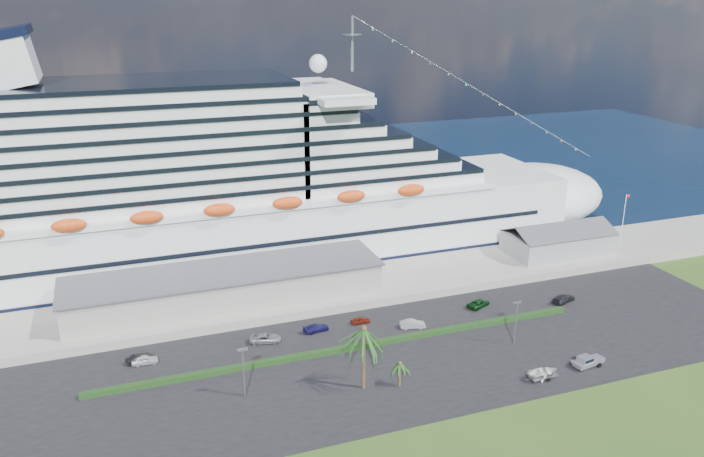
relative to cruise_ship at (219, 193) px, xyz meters
name	(u,v)px	position (x,y,z in m)	size (l,w,h in m)	color
ground	(432,389)	(21.53, -64.00, -16.69)	(420.00, 420.00, 0.00)	#2C4B19
asphalt_lot	(404,356)	(21.53, -53.00, -16.63)	(140.00, 38.00, 0.12)	black
wharf	(347,286)	(21.53, -24.00, -15.79)	(240.00, 20.00, 1.80)	gray
water	(254,183)	(21.53, 66.00, -16.68)	(420.00, 160.00, 0.02)	black
cruise_ship	(219,193)	(0.00, 0.00, 0.00)	(191.00, 38.00, 54.00)	silver
terminal_building	(226,285)	(-3.47, -24.00, -11.68)	(61.00, 15.00, 6.30)	gray
port_shed	(558,241)	(73.53, -24.00, -12.30)	(24.00, 12.31, 7.37)	gray
flagpole	(624,217)	(91.57, -24.00, -8.43)	(1.08, 0.16, 12.00)	silver
hedge	(350,348)	(13.53, -48.00, -16.12)	(88.00, 1.10, 0.90)	black
lamp_post_left	(243,366)	(-6.47, -56.00, -11.35)	(1.60, 0.35, 8.27)	gray
lamp_post_right	(516,317)	(41.53, -56.00, -11.35)	(1.60, 0.35, 8.27)	gray
palm_tall	(364,336)	(11.53, -60.00, -7.49)	(8.82, 8.82, 11.13)	#47301E
palm_short	(400,366)	(17.03, -61.50, -13.03)	(3.53, 3.53, 4.56)	#47301E
parked_car_0	(145,360)	(-20.23, -40.61, -15.83)	(1.76, 4.36, 1.49)	silver
parked_car_1	(139,358)	(-21.04, -39.70, -15.87)	(1.50, 4.29, 1.41)	black
parked_car_2	(266,338)	(0.46, -40.26, -15.80)	(2.56, 5.55, 1.54)	gray
parked_car_3	(316,328)	(10.08, -39.42, -15.86)	(2.01, 4.93, 1.43)	#18154B
parked_car_4	(361,320)	(18.88, -39.20, -15.95)	(1.48, 3.68, 1.25)	maroon
parked_car_5	(413,324)	(27.30, -44.23, -15.80)	(1.64, 4.70, 1.55)	#AAACB1
parked_car_6	(479,303)	(43.28, -40.51, -15.85)	(2.40, 5.21, 1.45)	#0E3813
parked_car_7	(564,298)	(60.39, -44.47, -15.79)	(2.21, 5.43, 1.58)	#222328
pickup_truck	(588,361)	(48.80, -66.71, -15.52)	(5.72, 2.85, 1.92)	black
boat_trailer	(544,373)	(39.55, -67.54, -15.41)	(6.19, 4.14, 1.76)	gray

